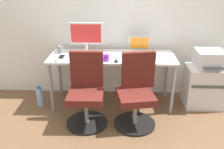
{
  "coord_description": "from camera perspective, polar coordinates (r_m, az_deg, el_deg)",
  "views": [
    {
      "loc": [
        0.11,
        -3.32,
        1.9
      ],
      "look_at": [
        0.0,
        -0.05,
        0.49
      ],
      "focal_mm": 40.03,
      "sensor_mm": 36.0,
      "label": 1
    }
  ],
  "objects": [
    {
      "name": "office_chair_left",
      "position": [
        3.21,
        -5.87,
        -4.19
      ],
      "size": [
        0.54,
        0.54,
        0.94
      ],
      "color": "black",
      "rests_on": "ground"
    },
    {
      "name": "coffee_mug",
      "position": [
        3.3,
        -1.34,
        3.85
      ],
      "size": [
        0.08,
        0.08,
        0.09
      ],
      "primitive_type": "cylinder",
      "color": "purple",
      "rests_on": "desk"
    },
    {
      "name": "desk",
      "position": [
        3.54,
        0.03,
        3.21
      ],
      "size": [
        1.76,
        0.62,
        0.75
      ],
      "color": "silver",
      "rests_on": "ground"
    },
    {
      "name": "desktop_monitor",
      "position": [
        3.63,
        -5.93,
        8.92
      ],
      "size": [
        0.48,
        0.18,
        0.43
      ],
      "color": "silver",
      "rests_on": "desk"
    },
    {
      "name": "pen_cup",
      "position": [
        3.69,
        -11.7,
        5.58
      ],
      "size": [
        0.07,
        0.07,
        0.1
      ],
      "primitive_type": "cylinder",
      "color": "slate",
      "rests_on": "desk"
    },
    {
      "name": "water_bottle_on_floor",
      "position": [
        3.84,
        -16.16,
        -4.85
      ],
      "size": [
        0.09,
        0.09,
        0.31
      ],
      "color": "#8CBFF2",
      "rests_on": "ground"
    },
    {
      "name": "printer",
      "position": [
        3.72,
        21.39,
        3.31
      ],
      "size": [
        0.38,
        0.4,
        0.24
      ],
      "color": "silver",
      "rests_on": "side_cabinet"
    },
    {
      "name": "mouse_by_monitor",
      "position": [
        3.38,
        -12.43,
        3.24
      ],
      "size": [
        0.06,
        0.1,
        0.03
      ],
      "primitive_type": "ellipsoid",
      "color": "#B7B7B7",
      "rests_on": "desk"
    },
    {
      "name": "open_laptop",
      "position": [
        3.66,
        6.31,
        5.86
      ],
      "size": [
        0.31,
        0.27,
        0.22
      ],
      "color": "silver",
      "rests_on": "desk"
    },
    {
      "name": "phone_near_monitor",
      "position": [
        3.53,
        -11.43,
        4.01
      ],
      "size": [
        0.07,
        0.14,
        0.01
      ],
      "primitive_type": "cube",
      "color": "black",
      "rests_on": "desk"
    },
    {
      "name": "back_wall",
      "position": [
        3.76,
        0.24,
        14.14
      ],
      "size": [
        4.4,
        0.04,
        2.6
      ],
      "primitive_type": "cube",
      "color": "white",
      "rests_on": "ground"
    },
    {
      "name": "keyboard_by_laptop",
      "position": [
        3.48,
        0.31,
        4.25
      ],
      "size": [
        0.34,
        0.12,
        0.02
      ],
      "primitive_type": "cube",
      "color": "#B7B7B7",
      "rests_on": "desk"
    },
    {
      "name": "notebook",
      "position": [
        3.33,
        6.96,
        3.24
      ],
      "size": [
        0.21,
        0.15,
        0.03
      ],
      "primitive_type": "cube",
      "color": "purple",
      "rests_on": "desk"
    },
    {
      "name": "ground_plane",
      "position": [
        3.83,
        0.03,
        -6.46
      ],
      "size": [
        5.28,
        5.28,
        0.0
      ],
      "primitive_type": "plane",
      "color": "brown"
    },
    {
      "name": "keyboard_by_monitor",
      "position": [
        3.35,
        -6.17,
        3.35
      ],
      "size": [
        0.34,
        0.12,
        0.02
      ],
      "primitive_type": "cube",
      "color": "silver",
      "rests_on": "desk"
    },
    {
      "name": "paper_pile",
      "position": [
        3.56,
        11.8,
        4.15
      ],
      "size": [
        0.21,
        0.3,
        0.01
      ],
      "primitive_type": "cube",
      "color": "white",
      "rests_on": "desk"
    },
    {
      "name": "office_chair_right",
      "position": [
        3.19,
        5.56,
        -4.38
      ],
      "size": [
        0.54,
        0.54,
        0.94
      ],
      "color": "black",
      "rests_on": "ground"
    },
    {
      "name": "mouse_by_laptop",
      "position": [
        3.28,
        1.02,
        3.16
      ],
      "size": [
        0.06,
        0.1,
        0.03
      ],
      "primitive_type": "ellipsoid",
      "color": "#2D2D2D",
      "rests_on": "desk"
    },
    {
      "name": "side_cabinet",
      "position": [
        3.88,
        20.48,
        -2.56
      ],
      "size": [
        0.58,
        0.41,
        0.61
      ],
      "color": "silver",
      "rests_on": "ground"
    }
  ]
}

